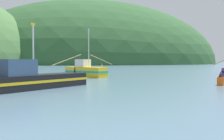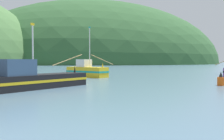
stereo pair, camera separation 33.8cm
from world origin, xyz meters
name	(u,v)px [view 1 (the left image)]	position (x,y,z in m)	size (l,w,h in m)	color
hill_far_left	(92,64)	(27.37, 202.71, 0.00)	(208.52, 166.82, 99.90)	#2D562D
fishing_boat_yellow	(86,71)	(-7.30, 35.34, 0.91)	(10.05, 7.14, 7.27)	gold
fishing_boat_black	(29,80)	(-14.50, 21.11, 0.81)	(10.24, 8.51, 5.51)	black
channel_buoy	(220,80)	(2.97, 19.49, 0.52)	(0.64, 0.64, 1.31)	#E55914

